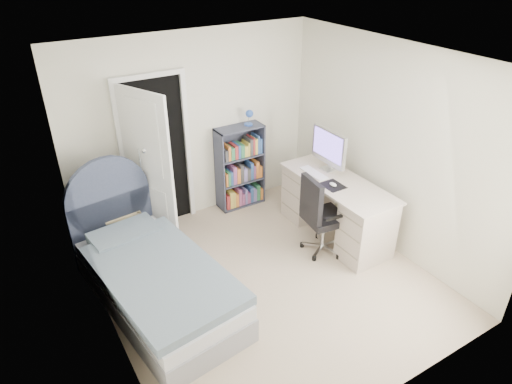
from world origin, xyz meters
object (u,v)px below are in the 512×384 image
bed (154,277)px  desk (335,206)px  bookcase (241,170)px  office_chair (319,212)px  nightstand (119,218)px  floor_lamp (148,205)px

bed → desk: bed is taller
bookcase → office_chair: bearing=-81.7°
nightstand → floor_lamp: (0.35, -0.09, 0.12)m
floor_lamp → bookcase: size_ratio=0.93×
floor_lamp → bed: bearing=-108.1°
floor_lamp → bookcase: bookcase is taller
nightstand → bookcase: bookcase is taller
bookcase → floor_lamp: bearing=-170.7°
nightstand → floor_lamp: size_ratio=0.48×
floor_lamp → office_chair: bearing=-37.1°
bed → bookcase: 2.23m
floor_lamp → desk: desk is taller
office_chair → desk: bearing=24.3°
bed → nightstand: 1.15m
nightstand → office_chair: office_chair is taller
nightstand → floor_lamp: floor_lamp is taller
bed → office_chair: bearing=-6.2°
bookcase → office_chair: 1.52m
nightstand → bookcase: 1.82m
floor_lamp → nightstand: bearing=165.6°
bookcase → desk: bookcase is taller
bed → desk: bearing=-0.7°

